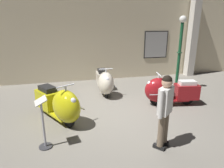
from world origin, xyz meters
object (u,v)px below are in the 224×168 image
at_px(scooter_2, 167,91).
at_px(scooter_1, 105,82).
at_px(scooter_0, 60,104).
at_px(visitor_0, 165,107).
at_px(info_stanchion, 44,127).
at_px(lamppost, 179,55).

bearing_deg(scooter_2, scooter_1, -29.90).
xyz_separation_m(scooter_0, scooter_1, (1.53, 1.79, -0.02)).
bearing_deg(visitor_0, scooter_0, 11.42).
xyz_separation_m(scooter_1, info_stanchion, (-1.86, -2.85, -0.01)).
xyz_separation_m(scooter_0, info_stanchion, (-0.33, -1.06, -0.03)).
relative_size(scooter_0, scooter_2, 1.03).
height_order(visitor_0, info_stanchion, visitor_0).
xyz_separation_m(scooter_2, info_stanchion, (-3.56, -1.44, -0.01)).
relative_size(scooter_0, scooter_1, 1.04).
distance_m(scooter_0, scooter_1, 2.36).
distance_m(scooter_0, scooter_2, 3.26).
xyz_separation_m(lamppost, visitor_0, (-2.23, -3.18, -0.47)).
height_order(scooter_0, info_stanchion, info_stanchion).
bearing_deg(info_stanchion, visitor_0, -13.22).
bearing_deg(visitor_0, info_stanchion, 36.44).
distance_m(scooter_1, scooter_2, 2.21).
distance_m(lamppost, info_stanchion, 5.38).
height_order(scooter_0, lamppost, lamppost).
distance_m(scooter_1, lamppost, 2.91).
height_order(scooter_1, lamppost, lamppost).
bearing_deg(scooter_1, lamppost, 87.58).
relative_size(scooter_1, scooter_2, 0.98).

